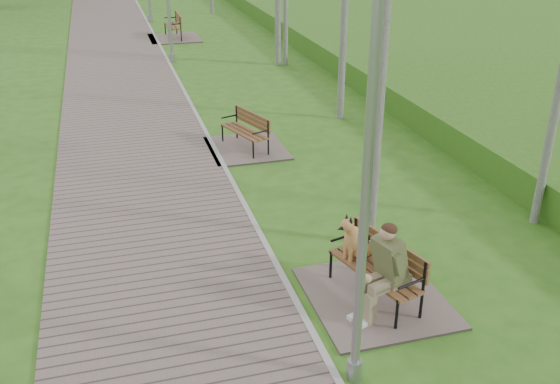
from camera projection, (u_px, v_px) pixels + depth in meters
The scene contains 7 objects.
walkway at pixel (118, 62), 22.29m from camera, with size 3.50×67.00×0.04m, color #72635C.
kerb at pixel (167, 58), 22.73m from camera, with size 0.10×67.00×0.05m, color #999993.
embankment at pixel (479, 48), 24.43m from camera, with size 14.00×70.00×1.60m, color #4C8729.
bench_main at pixel (372, 274), 8.80m from camera, with size 1.90×2.11×1.65m.
bench_second at pixel (245, 141), 14.43m from camera, with size 1.73×1.92×1.06m.
bench_third at pixel (173, 33), 26.03m from camera, with size 2.06×2.29×1.27m.
lamp_post_near at pixel (364, 213), 6.59m from camera, with size 0.19×0.19×4.82m.
Camera 1 is at (-2.27, -1.41, 5.25)m, focal length 40.00 mm.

